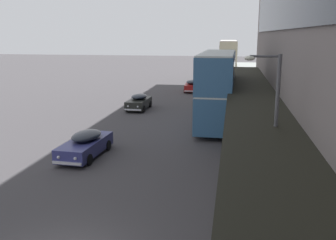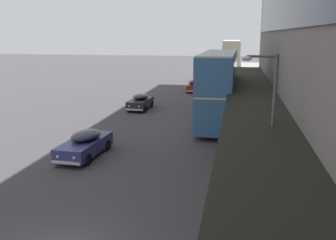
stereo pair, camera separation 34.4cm
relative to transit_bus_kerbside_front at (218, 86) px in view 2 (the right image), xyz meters
The scene contains 9 objects.
transit_bus_kerbside_front is the anchor object (origin of this frame).
transit_bus_kerbside_rear 28.67m from the transit_bus_kerbside_front, 89.25° to the left, with size 2.89×9.81×6.28m.
sedan_second_mid 9.42m from the transit_bus_kerbside_front, 148.18° to the left, with size 1.90×4.34×1.49m.
sedan_oncoming_front 17.95m from the transit_bus_kerbside_front, 102.47° to the left, with size 2.05×4.52×1.52m.
sedan_trailing_mid 12.48m from the transit_bus_kerbside_front, 126.77° to the right, with size 2.08×4.91×1.49m.
sedan_trailing_near 29.30m from the transit_bus_kerbside_front, 96.83° to the left, with size 2.00×4.56×1.56m.
sedan_lead_near 11.30m from the transit_bus_kerbside_front, 89.85° to the left, with size 1.80×4.87×1.67m.
pedestrian_at_kerb 11.19m from the transit_bus_kerbside_front, 75.74° to the right, with size 0.55×0.41×1.86m.
street_lamp 14.66m from the transit_bus_kerbside_front, 78.75° to the right, with size 1.50×0.28×6.23m.
Camera 2 is at (5.42, -9.58, 7.13)m, focal length 40.00 mm.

